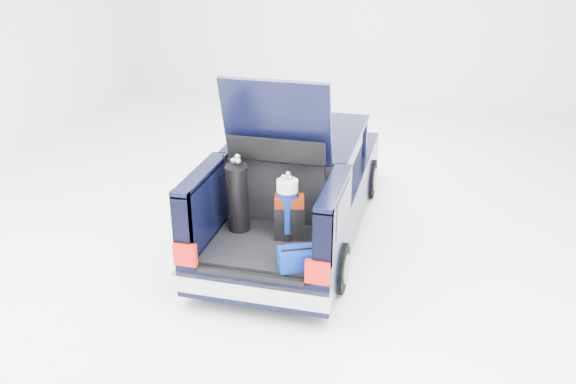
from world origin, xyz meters
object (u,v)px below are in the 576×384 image
(red_suitcase, at_px, (289,217))
(black_golf_bag, at_px, (238,198))
(blue_duffel, at_px, (298,258))
(car, at_px, (299,185))
(blue_golf_bag, at_px, (287,209))

(red_suitcase, relative_size, black_golf_bag, 0.58)
(red_suitcase, bearing_deg, blue_duffel, -81.36)
(red_suitcase, distance_m, black_golf_bag, 0.66)
(blue_duffel, bearing_deg, car, 78.83)
(red_suitcase, distance_m, blue_golf_bag, 0.12)
(car, relative_size, blue_golf_bag, 5.56)
(red_suitcase, height_order, black_golf_bag, black_golf_bag)
(red_suitcase, xyz_separation_m, blue_golf_bag, (-0.02, -0.00, 0.11))
(black_golf_bag, distance_m, blue_golf_bag, 0.62)
(car, bearing_deg, blue_golf_bag, -82.18)
(red_suitcase, bearing_deg, car, 84.64)
(car, relative_size, blue_duffel, 9.08)
(blue_golf_bag, bearing_deg, black_golf_bag, 168.99)
(blue_golf_bag, xyz_separation_m, blue_duffel, (0.28, -0.62, -0.27))
(car, distance_m, black_golf_bag, 1.46)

